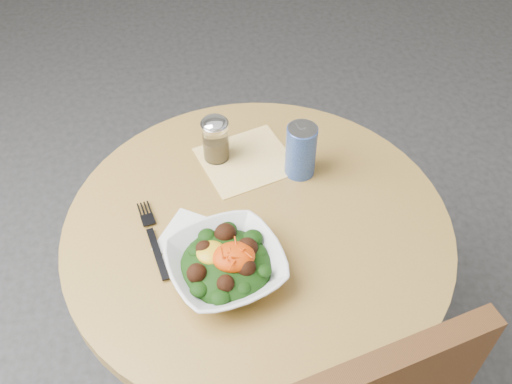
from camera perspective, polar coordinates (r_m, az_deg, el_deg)
The scene contains 8 objects.
ground at distance 1.96m, azimuth 0.13°, elevation -17.43°, with size 6.00×6.00×0.00m, color #2B2B2D.
table at distance 1.48m, azimuth 0.16°, elevation -8.11°, with size 0.90×0.90×0.75m.
cloth_napkin at distance 1.46m, azimuth -0.96°, elevation 3.20°, with size 0.22×0.20×0.00m, color #E8A10C.
paper_napkins at distance 1.29m, azimuth -6.25°, elevation -5.02°, with size 0.19×0.21×0.00m.
salad_bowl at distance 1.21m, azimuth -3.02°, elevation -7.23°, with size 0.30×0.30×0.09m.
fork at distance 1.31m, azimuth -10.31°, elevation -4.39°, with size 0.07×0.23×0.00m.
spice_shaker at distance 1.44m, azimuth -4.07°, elevation 5.30°, with size 0.07×0.07×0.13m.
beverage_can at distance 1.39m, azimuth 4.51°, elevation 4.17°, with size 0.08×0.08×0.14m.
Camera 1 is at (-0.14, -0.84, 1.76)m, focal length 40.00 mm.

